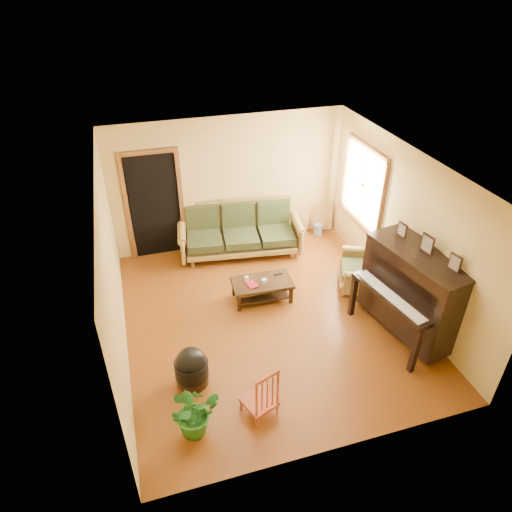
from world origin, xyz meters
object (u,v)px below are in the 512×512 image
object	(u,v)px
coffee_table	(262,290)
potted_plant	(194,412)
ceramic_crock	(318,229)
sofa	(240,231)
footstool	(192,371)
piano	(413,293)
red_chair	(259,390)
armchair	(362,266)

from	to	relation	value
coffee_table	potted_plant	world-z (taller)	potted_plant
ceramic_crock	sofa	bearing A→B (deg)	-172.23
footstool	potted_plant	xyz separation A→B (m)	(-0.09, -0.76, 0.12)
coffee_table	footstool	xyz separation A→B (m)	(-1.47, -1.49, 0.04)
piano	red_chair	world-z (taller)	piano
armchair	potted_plant	distance (m)	3.93
armchair	footstool	distance (m)	3.50
coffee_table	ceramic_crock	world-z (taller)	coffee_table
coffee_table	sofa	bearing A→B (deg)	88.84
footstool	potted_plant	size ratio (longest dim) A/B	0.68
armchair	piano	bearing A→B (deg)	-59.08
sofa	red_chair	distance (m)	3.82
red_chair	sofa	bearing A→B (deg)	58.58
sofa	red_chair	size ratio (longest dim) A/B	2.86
armchair	footstool	size ratio (longest dim) A/B	1.86
red_chair	potted_plant	bearing A→B (deg)	161.95
sofa	armchair	bearing A→B (deg)	-36.10
piano	armchair	bearing A→B (deg)	87.07
sofa	ceramic_crock	bearing A→B (deg)	15.56
sofa	coffee_table	bearing A→B (deg)	-83.38
footstool	ceramic_crock	world-z (taller)	footstool
coffee_table	piano	distance (m)	2.44
sofa	piano	distance (m)	3.48
coffee_table	ceramic_crock	xyz separation A→B (m)	(1.78, 1.75, -0.07)
coffee_table	footstool	distance (m)	2.09
sofa	ceramic_crock	size ratio (longest dim) A/B	10.17
armchair	potted_plant	bearing A→B (deg)	-124.41
coffee_table	potted_plant	bearing A→B (deg)	-124.72
coffee_table	ceramic_crock	distance (m)	2.50
armchair	red_chair	bearing A→B (deg)	-116.99
piano	potted_plant	distance (m)	3.62
red_chair	potted_plant	size ratio (longest dim) A/B	1.20
ceramic_crock	potted_plant	world-z (taller)	potted_plant
footstool	red_chair	distance (m)	1.06
footstool	ceramic_crock	distance (m)	4.59
armchair	ceramic_crock	xyz separation A→B (m)	(0.02, 1.91, -0.31)
footstool	piano	bearing A→B (deg)	1.66
sofa	red_chair	xyz separation A→B (m)	(-0.76, -3.74, -0.09)
red_chair	ceramic_crock	xyz separation A→B (m)	(2.52, 3.98, -0.29)
piano	ceramic_crock	distance (m)	3.20
armchair	coffee_table	bearing A→B (deg)	-161.68
piano	red_chair	size ratio (longest dim) A/B	1.99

